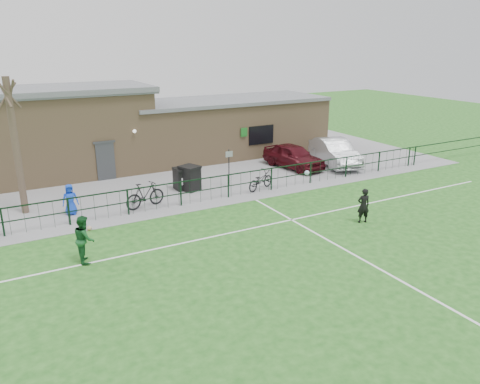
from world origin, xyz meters
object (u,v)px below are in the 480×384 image
bicycle_d (145,195)px  car_maroon (293,156)px  wheelie_bin_left (190,179)px  wheelie_bin_right (182,179)px  sign_post (229,168)px  ball_ground (89,228)px  outfield_player (84,239)px  car_silver (335,152)px  bicycle_e (260,180)px  spectator_child (70,200)px  bare_tree (16,148)px

bicycle_d → car_maroon: bearing=-89.5°
wheelie_bin_left → wheelie_bin_right: bearing=108.6°
sign_post → ball_ground: (-7.79, -2.57, -0.92)m
outfield_player → car_silver: bearing=-64.3°
sign_post → ball_ground: size_ratio=9.74×
outfield_player → ball_ground: size_ratio=8.23×
bicycle_e → spectator_child: bearing=62.6°
wheelie_bin_right → bicycle_d: bicycle_d is taller
ball_ground → bare_tree: bearing=120.7°
car_maroon → bare_tree: bearing=173.6°
wheelie_bin_left → outfield_player: bearing=-159.4°
ball_ground → wheelie_bin_right: bearing=31.5°
bicycle_d → spectator_child: spectator_child is taller
spectator_child → ball_ground: spectator_child is taller
sign_post → car_maroon: size_ratio=0.47×
bicycle_d → bicycle_e: size_ratio=1.06×
wheelie_bin_left → bicycle_e: 3.64m
wheelie_bin_right → spectator_child: (-5.72, -1.09, 0.17)m
spectator_child → outfield_player: size_ratio=0.82×
wheelie_bin_right → outfield_player: bearing=-136.3°
wheelie_bin_left → outfield_player: outfield_player is taller
wheelie_bin_left → bicycle_e: bearing=-48.5°
bicycle_e → ball_ground: (-8.96, -1.31, -0.41)m
car_silver → wheelie_bin_left: bearing=-161.0°
car_silver → bicycle_e: 7.04m
wheelie_bin_right → bicycle_e: (3.54, -2.01, -0.03)m
wheelie_bin_left → car_silver: bearing=-18.4°
bare_tree → sign_post: (9.86, -0.92, -1.98)m
bicycle_e → spectator_child: 9.31m
wheelie_bin_right → bicycle_d: 3.11m
wheelie_bin_left → ball_ground: wheelie_bin_left is taller
bare_tree → bicycle_e: (11.03, -2.17, -2.49)m
bicycle_d → bicycle_e: bicycle_d is taller
bicycle_d → ball_ground: size_ratio=9.72×
sign_post → bicycle_d: sign_post is taller
car_silver → spectator_child: bearing=-159.5°
wheelie_bin_right → bicycle_d: bearing=-146.1°
bicycle_d → outfield_player: (-3.56, -4.32, 0.23)m
bare_tree → spectator_child: bearing=-35.2°
sign_post → car_maroon: (5.18, 1.50, -0.28)m
car_silver → bicycle_d: (-12.77, -1.94, -0.20)m
spectator_child → outfield_player: outfield_player is taller
wheelie_bin_left → car_silver: (9.93, 0.51, 0.19)m
wheelie_bin_right → outfield_player: 8.64m
car_silver → spectator_child: size_ratio=3.46×
bicycle_d → spectator_child: size_ratio=1.43×
bare_tree → wheelie_bin_left: bare_tree is taller
sign_post → bicycle_e: size_ratio=1.06×
sign_post → ball_ground: 8.25m
car_maroon → bicycle_d: 10.40m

